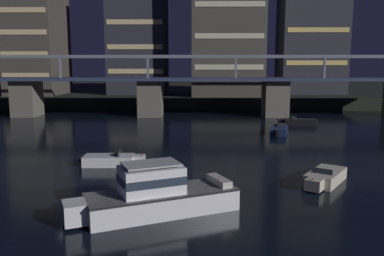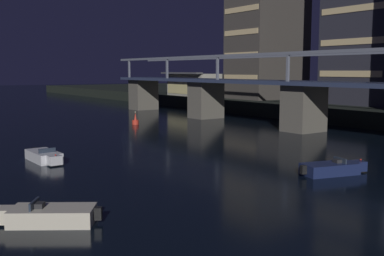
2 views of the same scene
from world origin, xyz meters
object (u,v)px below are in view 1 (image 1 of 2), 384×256
at_px(tower_west_low, 37,44).
at_px(speedboat_mid_center, 298,122).
at_px(tower_central, 227,23).
at_px(speedboat_near_right, 112,160).
at_px(tower_east_tall, 312,15).
at_px(river_bridge, 150,90).
at_px(speedboat_mid_left, 279,130).
at_px(tower_west_tall, 138,36).
at_px(cabin_cruiser_near_left, 156,194).
at_px(speedboat_near_center, 325,177).

bearing_deg(tower_west_low, speedboat_mid_center, -30.67).
xyz_separation_m(tower_central, speedboat_near_right, (-12.40, -46.90, -15.37)).
bearing_deg(tower_central, tower_east_tall, 14.83).
distance_m(river_bridge, tower_west_low, 30.83).
relative_size(tower_west_low, tower_east_tall, 0.63).
bearing_deg(speedboat_mid_left, tower_west_low, 140.65).
height_order(speedboat_near_right, speedboat_mid_left, same).
distance_m(tower_east_tall, speedboat_mid_left, 42.58).
xyz_separation_m(tower_west_low, tower_central, (37.02, -1.71, 3.77)).
bearing_deg(river_bridge, tower_central, 50.66).
relative_size(tower_west_tall, speedboat_mid_center, 4.49).
bearing_deg(tower_east_tall, river_bridge, -146.14).
xyz_separation_m(river_bridge, speedboat_mid_left, (16.80, -16.14, -3.60)).
bearing_deg(speedboat_near_right, tower_west_tall, 95.64).
bearing_deg(tower_central, speedboat_mid_left, -82.99).
distance_m(tower_central, cabin_cruiser_near_left, 59.64).
distance_m(tower_east_tall, speedboat_near_right, 62.00).
bearing_deg(speedboat_near_right, speedboat_mid_center, 47.46).
bearing_deg(speedboat_near_center, cabin_cruiser_near_left, -152.32).
bearing_deg(speedboat_near_right, speedboat_near_center, -17.19).
bearing_deg(tower_west_low, speedboat_mid_left, -39.35).
relative_size(tower_west_tall, cabin_cruiser_near_left, 2.56).
bearing_deg(cabin_cruiser_near_left, speedboat_near_right, 113.93).
height_order(river_bridge, cabin_cruiser_near_left, river_bridge).
height_order(tower_central, speedboat_near_center, tower_central).
relative_size(speedboat_near_center, speedboat_near_right, 0.91).
bearing_deg(cabin_cruiser_near_left, tower_central, 82.23).
bearing_deg(tower_east_tall, speedboat_near_center, -104.46).
bearing_deg(tower_central, tower_west_tall, 167.52).
bearing_deg(speedboat_near_center, river_bridge, 113.72).
xyz_separation_m(tower_west_low, cabin_cruiser_near_left, (29.21, -58.97, -10.97)).
distance_m(tower_west_tall, tower_east_tall, 35.05).
xyz_separation_m(tower_central, tower_east_tall, (17.41, 4.61, 2.01)).
height_order(speedboat_near_center, speedboat_mid_left, same).
distance_m(tower_west_low, speedboat_mid_center, 53.39).
distance_m(tower_west_low, speedboat_near_right, 55.71).
bearing_deg(cabin_cruiser_near_left, speedboat_near_center, 27.68).
xyz_separation_m(speedboat_near_center, speedboat_near_right, (-15.31, 4.74, 0.00)).
distance_m(tower_west_low, speedboat_mid_left, 54.19).
relative_size(tower_west_low, speedboat_mid_left, 3.85).
relative_size(tower_west_tall, tower_east_tall, 0.75).
xyz_separation_m(speedboat_near_center, speedboat_mid_center, (4.90, 26.76, 0.00)).
relative_size(river_bridge, tower_west_tall, 3.55).
distance_m(tower_west_tall, speedboat_mid_center, 40.50).
xyz_separation_m(river_bridge, speedboat_near_center, (15.79, -35.92, -3.60)).
xyz_separation_m(tower_west_tall, tower_east_tall, (34.82, 0.75, 4.00)).
height_order(tower_west_tall, speedboat_near_center, tower_west_tall).
bearing_deg(river_bridge, speedboat_mid_center, -23.87).
relative_size(speedboat_mid_left, speedboat_mid_center, 0.99).
xyz_separation_m(speedboat_mid_left, speedboat_mid_center, (3.89, 6.98, 0.00)).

